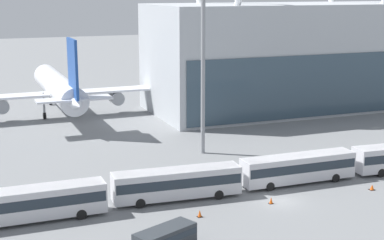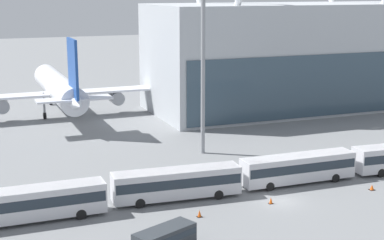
{
  "view_description": "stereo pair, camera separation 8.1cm",
  "coord_description": "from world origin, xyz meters",
  "px_view_note": "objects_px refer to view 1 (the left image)",
  "views": [
    {
      "loc": [
        -29.5,
        -50.14,
        21.51
      ],
      "look_at": [
        -1.02,
        22.47,
        4.0
      ],
      "focal_mm": 55.0,
      "sensor_mm": 36.0,
      "label": 1
    },
    {
      "loc": [
        -29.42,
        -50.17,
        21.51
      ],
      "look_at": [
        -1.02,
        22.47,
        4.0
      ],
      "focal_mm": 55.0,
      "sensor_mm": 36.0,
      "label": 2
    }
  ],
  "objects_px": {
    "airliner_parked_remote": "(326,66)",
    "shuttle_bus_1": "(177,182)",
    "traffic_cone_0": "(271,200)",
    "traffic_cone_1": "(372,187)",
    "shuttle_bus_2": "(298,167)",
    "service_van_foreground": "(165,238)",
    "floodlight_mast": "(203,29)",
    "airliner_at_gate_far": "(60,89)",
    "shuttle_bus_0": "(34,202)",
    "traffic_cone_2": "(200,213)"
  },
  "relations": [
    {
      "from": "shuttle_bus_1",
      "to": "traffic_cone_0",
      "type": "distance_m",
      "value": 9.85
    },
    {
      "from": "service_van_foreground",
      "to": "shuttle_bus_1",
      "type": "bearing_deg",
      "value": 42.01
    },
    {
      "from": "shuttle_bus_0",
      "to": "traffic_cone_1",
      "type": "relative_size",
      "value": 21.69
    },
    {
      "from": "shuttle_bus_1",
      "to": "airliner_at_gate_far",
      "type": "bearing_deg",
      "value": 99.94
    },
    {
      "from": "shuttle_bus_1",
      "to": "shuttle_bus_2",
      "type": "height_order",
      "value": "same"
    },
    {
      "from": "service_van_foreground",
      "to": "airliner_at_gate_far",
      "type": "bearing_deg",
      "value": 66.06
    },
    {
      "from": "traffic_cone_0",
      "to": "traffic_cone_1",
      "type": "xyz_separation_m",
      "value": [
        12.32,
        -0.33,
        -0.04
      ]
    },
    {
      "from": "airliner_at_gate_far",
      "to": "airliner_parked_remote",
      "type": "distance_m",
      "value": 57.76
    },
    {
      "from": "airliner_at_gate_far",
      "to": "traffic_cone_2",
      "type": "relative_size",
      "value": 49.72
    },
    {
      "from": "shuttle_bus_2",
      "to": "airliner_at_gate_far",
      "type": "bearing_deg",
      "value": 113.76
    },
    {
      "from": "floodlight_mast",
      "to": "shuttle_bus_1",
      "type": "bearing_deg",
      "value": -120.97
    },
    {
      "from": "airliner_parked_remote",
      "to": "traffic_cone_2",
      "type": "relative_size",
      "value": 48.59
    },
    {
      "from": "shuttle_bus_2",
      "to": "shuttle_bus_1",
      "type": "bearing_deg",
      "value": -179.35
    },
    {
      "from": "service_van_foreground",
      "to": "traffic_cone_0",
      "type": "height_order",
      "value": "service_van_foreground"
    },
    {
      "from": "airliner_parked_remote",
      "to": "shuttle_bus_1",
      "type": "height_order",
      "value": "airliner_parked_remote"
    },
    {
      "from": "shuttle_bus_1",
      "to": "traffic_cone_2",
      "type": "bearing_deg",
      "value": -81.65
    },
    {
      "from": "airliner_at_gate_far",
      "to": "shuttle_bus_2",
      "type": "height_order",
      "value": "airliner_at_gate_far"
    },
    {
      "from": "floodlight_mast",
      "to": "shuttle_bus_2",
      "type": "bearing_deg",
      "value": -71.31
    },
    {
      "from": "airliner_parked_remote",
      "to": "shuttle_bus_2",
      "type": "bearing_deg",
      "value": 102.21
    },
    {
      "from": "shuttle_bus_0",
      "to": "traffic_cone_2",
      "type": "height_order",
      "value": "shuttle_bus_0"
    },
    {
      "from": "traffic_cone_0",
      "to": "shuttle_bus_0",
      "type": "bearing_deg",
      "value": 169.92
    },
    {
      "from": "shuttle_bus_2",
      "to": "shuttle_bus_0",
      "type": "bearing_deg",
      "value": -178.32
    },
    {
      "from": "shuttle_bus_1",
      "to": "traffic_cone_0",
      "type": "bearing_deg",
      "value": -24.41
    },
    {
      "from": "airliner_at_gate_far",
      "to": "floodlight_mast",
      "type": "bearing_deg",
      "value": -155.12
    },
    {
      "from": "airliner_at_gate_far",
      "to": "airliner_parked_remote",
      "type": "height_order",
      "value": "airliner_parked_remote"
    },
    {
      "from": "shuttle_bus_0",
      "to": "floodlight_mast",
      "type": "bearing_deg",
      "value": 33.74
    },
    {
      "from": "shuttle_bus_0",
      "to": "traffic_cone_2",
      "type": "relative_size",
      "value": 18.77
    },
    {
      "from": "shuttle_bus_0",
      "to": "traffic_cone_1",
      "type": "xyz_separation_m",
      "value": [
        35.37,
        -4.43,
        -1.62
      ]
    },
    {
      "from": "floodlight_mast",
      "to": "traffic_cone_1",
      "type": "relative_size",
      "value": 42.0
    },
    {
      "from": "shuttle_bus_2",
      "to": "traffic_cone_1",
      "type": "distance_m",
      "value": 8.23
    },
    {
      "from": "shuttle_bus_2",
      "to": "floodlight_mast",
      "type": "height_order",
      "value": "floodlight_mast"
    },
    {
      "from": "shuttle_bus_2",
      "to": "traffic_cone_1",
      "type": "height_order",
      "value": "shuttle_bus_2"
    },
    {
      "from": "airliner_parked_remote",
      "to": "service_van_foreground",
      "type": "height_order",
      "value": "airliner_parked_remote"
    },
    {
      "from": "shuttle_bus_0",
      "to": "traffic_cone_1",
      "type": "height_order",
      "value": "shuttle_bus_0"
    },
    {
      "from": "shuttle_bus_2",
      "to": "floodlight_mast",
      "type": "distance_m",
      "value": 21.85
    },
    {
      "from": "airliner_at_gate_far",
      "to": "shuttle_bus_1",
      "type": "relative_size",
      "value": 2.62
    },
    {
      "from": "airliner_parked_remote",
      "to": "traffic_cone_1",
      "type": "relative_size",
      "value": 56.16
    },
    {
      "from": "traffic_cone_0",
      "to": "traffic_cone_1",
      "type": "relative_size",
      "value": 1.14
    },
    {
      "from": "airliner_parked_remote",
      "to": "traffic_cone_2",
      "type": "height_order",
      "value": "airliner_parked_remote"
    },
    {
      "from": "airliner_parked_remote",
      "to": "airliner_at_gate_far",
      "type": "bearing_deg",
      "value": 55.06
    },
    {
      "from": "traffic_cone_1",
      "to": "shuttle_bus_2",
      "type": "bearing_deg",
      "value": 142.2
    },
    {
      "from": "shuttle_bus_1",
      "to": "traffic_cone_2",
      "type": "distance_m",
      "value": 5.52
    },
    {
      "from": "airliner_parked_remote",
      "to": "shuttle_bus_0",
      "type": "distance_m",
      "value": 84.94
    },
    {
      "from": "traffic_cone_1",
      "to": "traffic_cone_2",
      "type": "distance_m",
      "value": 20.47
    },
    {
      "from": "floodlight_mast",
      "to": "traffic_cone_0",
      "type": "bearing_deg",
      "value": -92.04
    },
    {
      "from": "shuttle_bus_0",
      "to": "floodlight_mast",
      "type": "relative_size",
      "value": 0.52
    },
    {
      "from": "floodlight_mast",
      "to": "airliner_parked_remote",
      "type": "bearing_deg",
      "value": 39.59
    },
    {
      "from": "shuttle_bus_2",
      "to": "traffic_cone_0",
      "type": "relative_size",
      "value": 19.08
    },
    {
      "from": "shuttle_bus_2",
      "to": "service_van_foreground",
      "type": "height_order",
      "value": "shuttle_bus_2"
    },
    {
      "from": "shuttle_bus_0",
      "to": "shuttle_bus_2",
      "type": "relative_size",
      "value": 1.0
    }
  ]
}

